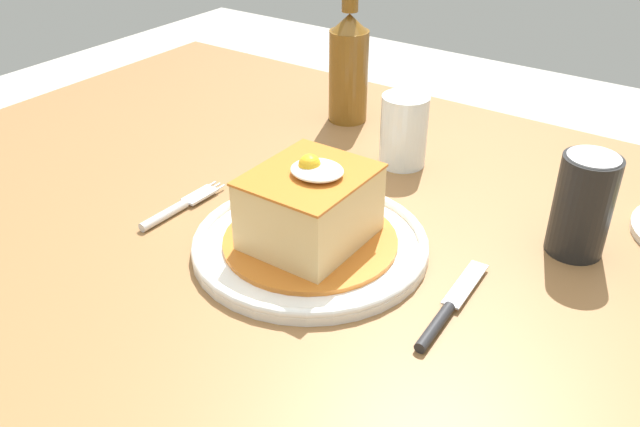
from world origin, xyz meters
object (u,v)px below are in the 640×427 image
at_px(fork, 176,208).
at_px(soda_can, 583,205).
at_px(knife, 444,314).
at_px(beer_bottle_amber, 349,62).
at_px(drinking_glass, 403,135).
at_px(main_plate, 310,243).

height_order(fork, soda_can, soda_can).
bearing_deg(knife, beer_bottle_amber, 133.83).
height_order(knife, drinking_glass, drinking_glass).
distance_m(fork, soda_can, 0.50).
xyz_separation_m(fork, beer_bottle_amber, (0.02, 0.38, 0.09)).
bearing_deg(knife, soda_can, 70.68).
bearing_deg(soda_can, knife, -109.32).
height_order(main_plate, soda_can, soda_can).
bearing_deg(fork, beer_bottle_amber, 87.54).
distance_m(soda_can, drinking_glass, 0.29).
bearing_deg(fork, main_plate, 8.97).
bearing_deg(beer_bottle_amber, soda_can, -22.18).
xyz_separation_m(beer_bottle_amber, drinking_glass, (0.15, -0.09, -0.05)).
height_order(fork, drinking_glass, drinking_glass).
relative_size(beer_bottle_amber, drinking_glass, 2.53).
height_order(main_plate, knife, main_plate).
relative_size(main_plate, fork, 1.98).
height_order(main_plate, fork, main_plate).
bearing_deg(soda_can, beer_bottle_amber, 157.82).
height_order(knife, soda_can, soda_can).
xyz_separation_m(main_plate, knife, (0.19, -0.02, -0.00)).
distance_m(main_plate, soda_can, 0.32).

